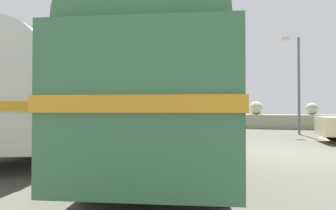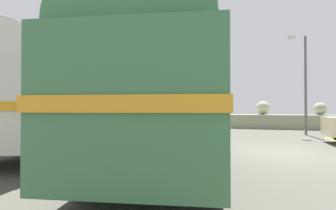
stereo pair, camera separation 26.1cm
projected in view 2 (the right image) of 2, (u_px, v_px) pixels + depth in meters
The scene contains 5 objects.
ground at pixel (278, 153), 8.99m from camera, with size 32.00×26.00×0.02m.
breakwater at pixel (258, 120), 20.34m from camera, with size 31.36×2.04×2.46m.
vintage_coach at pixel (167, 91), 7.01m from camera, with size 3.85×8.87×3.70m.
second_coach at pixel (64, 96), 9.87m from camera, with size 4.91×8.90×3.70m.
lamp_post at pixel (304, 79), 15.15m from camera, with size 1.09×0.51×5.90m.
Camera 2 is at (-1.10, -9.75, 1.57)m, focal length 27.28 mm.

